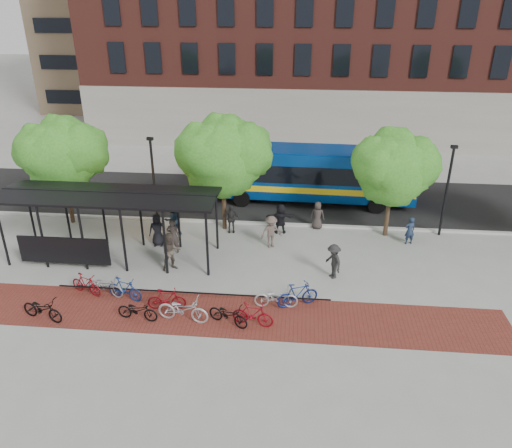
# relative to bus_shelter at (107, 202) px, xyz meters

# --- Properties ---
(ground) EXTENTS (160.00, 160.00, 0.00)m
(ground) POSITION_rel_bus_shelter_xyz_m (8.13, 0.48, -3.00)
(ground) COLOR #9E9E99
(ground) RESTS_ON ground
(asphalt_street) EXTENTS (160.00, 8.00, 0.01)m
(asphalt_street) POSITION_rel_bus_shelter_xyz_m (8.13, 8.48, -2.99)
(asphalt_street) COLOR black
(asphalt_street) RESTS_ON ground
(curb) EXTENTS (160.00, 0.25, 0.12)m
(curb) POSITION_rel_bus_shelter_xyz_m (8.13, 4.48, -2.94)
(curb) COLOR #B7B7B2
(curb) RESTS_ON ground
(brick_strip) EXTENTS (24.00, 3.00, 0.01)m
(brick_strip) POSITION_rel_bus_shelter_xyz_m (6.13, -4.52, -3.00)
(brick_strip) COLOR maroon
(brick_strip) RESTS_ON ground
(bike_rack_rail) EXTENTS (12.00, 0.05, 0.95)m
(bike_rack_rail) POSITION_rel_bus_shelter_xyz_m (4.83, -3.62, -3.00)
(bike_rack_rail) COLOR black
(bike_rack_rail) RESTS_ON ground
(building_brick) EXTENTS (55.00, 14.00, 20.00)m
(building_brick) POSITION_rel_bus_shelter_xyz_m (18.13, 26.48, 7.00)
(building_brick) COLOR maroon
(building_brick) RESTS_ON ground
(bus_shelter) EXTENTS (10.60, 3.07, 3.60)m
(bus_shelter) POSITION_rel_bus_shelter_xyz_m (0.00, 0.00, 0.00)
(bus_shelter) COLOR black
(bus_shelter) RESTS_ON ground
(tree_a) EXTENTS (4.90, 4.00, 6.18)m
(tree_a) POSITION_rel_bus_shelter_xyz_m (-3.77, 3.83, 1.24)
(tree_a) COLOR #382619
(tree_a) RESTS_ON ground
(tree_b) EXTENTS (5.15, 4.20, 6.47)m
(tree_b) POSITION_rel_bus_shelter_xyz_m (5.23, 3.83, 1.46)
(tree_b) COLOR #382619
(tree_b) RESTS_ON ground
(tree_c) EXTENTS (4.66, 3.80, 5.92)m
(tree_c) POSITION_rel_bus_shelter_xyz_m (14.22, 3.83, 1.06)
(tree_c) COLOR #382619
(tree_c) RESTS_ON ground
(lamp_post_left) EXTENTS (0.35, 0.20, 5.12)m
(lamp_post_left) POSITION_rel_bus_shelter_xyz_m (1.13, 4.08, -0.25)
(lamp_post_left) COLOR black
(lamp_post_left) RESTS_ON ground
(lamp_post_right) EXTENTS (0.35, 0.20, 5.12)m
(lamp_post_right) POSITION_rel_bus_shelter_xyz_m (17.13, 4.08, -0.25)
(lamp_post_right) COLOR black
(lamp_post_right) RESTS_ON ground
(bus) EXTENTS (12.97, 3.37, 3.48)m
(bus) POSITION_rel_bus_shelter_xyz_m (9.90, 8.25, -1.00)
(bus) COLOR navy
(bus) RESTS_ON ground
(bike_0) EXTENTS (2.07, 1.18, 1.03)m
(bike_0) POSITION_rel_bus_shelter_xyz_m (-1.02, -5.49, -2.49)
(bike_0) COLOR black
(bike_0) RESTS_ON ground
(bike_1) EXTENTS (1.71, 1.05, 0.99)m
(bike_1) POSITION_rel_bus_shelter_xyz_m (-0.00, -3.47, -2.50)
(bike_1) COLOR maroon
(bike_1) RESTS_ON ground
(bike_2) EXTENTS (1.93, 1.09, 0.96)m
(bike_2) POSITION_rel_bus_shelter_xyz_m (0.89, -3.48, -2.52)
(bike_2) COLOR gray
(bike_2) RESTS_ON ground
(bike_3) EXTENTS (1.81, 0.96, 1.04)m
(bike_3) POSITION_rel_bus_shelter_xyz_m (1.85, -3.72, -2.48)
(bike_3) COLOR navy
(bike_3) RESTS_ON ground
(bike_4) EXTENTS (1.81, 0.83, 0.92)m
(bike_4) POSITION_rel_bus_shelter_xyz_m (2.87, -5.13, -2.54)
(bike_4) COLOR black
(bike_4) RESTS_ON ground
(bike_5) EXTENTS (1.69, 0.63, 0.99)m
(bike_5) POSITION_rel_bus_shelter_xyz_m (3.88, -4.29, -2.50)
(bike_5) COLOR maroon
(bike_5) RESTS_ON ground
(bike_6) EXTENTS (2.25, 1.03, 1.14)m
(bike_6) POSITION_rel_bus_shelter_xyz_m (4.77, -5.03, -2.43)
(bike_6) COLOR #BABABD
(bike_6) RESTS_ON ground
(bike_8) EXTENTS (1.91, 1.29, 0.95)m
(bike_8) POSITION_rel_bus_shelter_xyz_m (6.64, -5.09, -2.52)
(bike_8) COLOR black
(bike_8) RESTS_ON ground
(bike_9) EXTENTS (1.78, 0.78, 1.04)m
(bike_9) POSITION_rel_bus_shelter_xyz_m (7.63, -5.06, -2.48)
(bike_9) COLOR maroon
(bike_9) RESTS_ON ground
(bike_10) EXTENTS (1.90, 0.74, 0.98)m
(bike_10) POSITION_rel_bus_shelter_xyz_m (8.50, -3.69, -2.51)
(bike_10) COLOR #BDBCBF
(bike_10) RESTS_ON ground
(bike_11) EXTENTS (1.94, 1.23, 1.13)m
(bike_11) POSITION_rel_bus_shelter_xyz_m (9.41, -3.51, -2.43)
(bike_11) COLOR navy
(bike_11) RESTS_ON ground
(pedestrian_0) EXTENTS (0.93, 0.67, 1.79)m
(pedestrian_0) POSITION_rel_bus_shelter_xyz_m (1.92, 1.44, -2.11)
(pedestrian_0) COLOR black
(pedestrian_0) RESTS_ON ground
(pedestrian_1) EXTENTS (0.73, 0.51, 1.88)m
(pedestrian_1) POSITION_rel_bus_shelter_xyz_m (2.95, 0.74, -2.06)
(pedestrian_1) COLOR #37302C
(pedestrian_1) RESTS_ON ground
(pedestrian_2) EXTENTS (1.20, 1.17, 1.94)m
(pedestrian_2) POSITION_rel_bus_shelter_xyz_m (2.44, 2.66, -2.03)
(pedestrian_2) COLOR #1A2C3E
(pedestrian_2) RESTS_ON ground
(pedestrian_3) EXTENTS (1.32, 1.08, 1.78)m
(pedestrian_3) POSITION_rel_bus_shelter_xyz_m (7.92, 1.77, -2.11)
(pedestrian_3) COLOR brown
(pedestrian_3) RESTS_ON ground
(pedestrian_4) EXTENTS (1.00, 0.53, 1.62)m
(pedestrian_4) POSITION_rel_bus_shelter_xyz_m (5.57, 3.34, -2.19)
(pedestrian_4) COLOR #282828
(pedestrian_4) RESTS_ON ground
(pedestrian_5) EXTENTS (1.66, 0.71, 1.74)m
(pedestrian_5) POSITION_rel_bus_shelter_xyz_m (8.32, 3.51, -2.13)
(pedestrian_5) COLOR black
(pedestrian_5) RESTS_ON ground
(pedestrian_6) EXTENTS (0.85, 0.61, 1.61)m
(pedestrian_6) POSITION_rel_bus_shelter_xyz_m (10.38, 4.28, -2.19)
(pedestrian_6) COLOR #372E2C
(pedestrian_6) RESTS_ON ground
(pedestrian_7) EXTENTS (0.66, 0.53, 1.56)m
(pedestrian_7) POSITION_rel_bus_shelter_xyz_m (15.23, 2.84, -2.22)
(pedestrian_7) COLOR #1E2C46
(pedestrian_7) RESTS_ON ground
(pedestrian_8) EXTENTS (1.18, 1.09, 1.95)m
(pedestrian_8) POSITION_rel_bus_shelter_xyz_m (3.28, -1.02, -2.03)
(pedestrian_8) COLOR #4F453A
(pedestrian_8) RESTS_ON ground
(pedestrian_9) EXTENTS (1.10, 1.29, 1.73)m
(pedestrian_9) POSITION_rel_bus_shelter_xyz_m (11.02, -1.02, -2.13)
(pedestrian_9) COLOR #262626
(pedestrian_9) RESTS_ON ground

